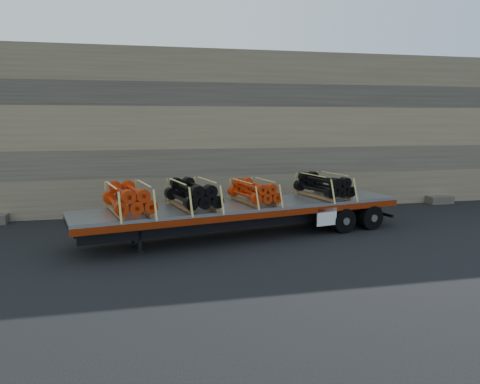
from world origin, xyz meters
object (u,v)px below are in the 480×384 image
object	(u,v)px
bundle_front	(128,199)
bundle_midrear	(254,192)
bundle_midfront	(192,195)
trailer	(244,220)
bundle_rear	(323,186)

from	to	relation	value
bundle_front	bundle_midrear	xyz separation A→B (m)	(4.24, 0.85, -0.06)
bundle_front	bundle_midfront	xyz separation A→B (m)	(2.05, 0.41, 0.00)
bundle_front	bundle_midrear	size ratio (longest dim) A/B	1.15
bundle_front	bundle_midfront	distance (m)	2.09
trailer	bundle_midrear	world-z (taller)	bundle_midrear
bundle_midrear	bundle_rear	xyz separation A→B (m)	(2.85, 0.57, 0.04)
bundle_midfront	bundle_midrear	bearing A→B (deg)	-0.00
bundle_rear	bundle_front	bearing A→B (deg)	180.00
trailer	bundle_front	distance (m)	4.09
bundle_midrear	trailer	bearing A→B (deg)	-180.00
bundle_midfront	bundle_rear	xyz separation A→B (m)	(5.04, 1.01, -0.02)
bundle_midfront	trailer	bearing A→B (deg)	-0.00
bundle_rear	trailer	bearing A→B (deg)	-180.00
trailer	bundle_rear	bearing A→B (deg)	0.00
trailer	bundle_front	bearing A→B (deg)	180.00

